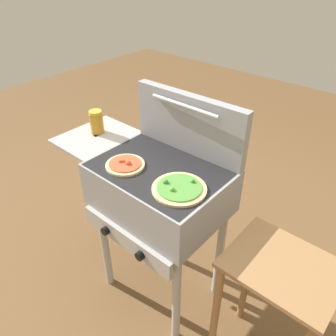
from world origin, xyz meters
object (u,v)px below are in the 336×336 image
at_px(pizza_veggie, 179,188).
at_px(pizza_pepperoni, 125,165).
at_px(grill, 158,191).
at_px(sauce_jar, 96,122).
at_px(prep_table, 274,296).

xyz_separation_m(pizza_veggie, pizza_pepperoni, (-0.31, -0.03, 0.00)).
height_order(grill, sauce_jar, sauce_jar).
distance_m(pizza_veggie, prep_table, 0.62).
xyz_separation_m(pizza_pepperoni, sauce_jar, (-0.37, 0.13, 0.06)).
height_order(pizza_pepperoni, prep_table, pizza_pepperoni).
bearing_deg(pizza_veggie, sauce_jar, 171.26).
height_order(pizza_veggie, prep_table, pizza_veggie).
height_order(grill, prep_table, grill).
bearing_deg(grill, sauce_jar, 175.81).
bearing_deg(pizza_pepperoni, sauce_jar, 160.35).
bearing_deg(pizza_veggie, grill, 160.24).
xyz_separation_m(grill, pizza_pepperoni, (-0.12, -0.10, 0.15)).
xyz_separation_m(pizza_veggie, sauce_jar, (-0.68, 0.10, 0.06)).
relative_size(grill, pizza_veggie, 4.01).
bearing_deg(prep_table, sauce_jar, 178.45).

